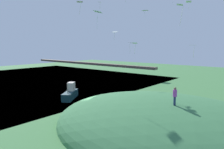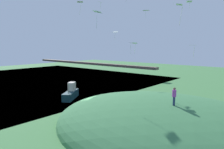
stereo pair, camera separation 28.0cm
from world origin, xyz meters
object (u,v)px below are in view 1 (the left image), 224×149
kite_3 (189,2)px  kite_4 (131,43)px  boat_on_lake (70,93)px  kite_7 (98,12)px  person_with_child (175,94)px  kite_11 (193,46)px  kite_13 (180,6)px  kite_12 (115,32)px  kite_14 (145,11)px  kite_8 (135,44)px  kite_5 (99,2)px  kite_9 (80,3)px

kite_3 → kite_4: 12.66m
boat_on_lake → kite_7: 18.99m
person_with_child → boat_on_lake: bearing=138.2°
person_with_child → kite_7: (-7.76, -2.52, 8.09)m
kite_11 → kite_13: size_ratio=0.75×
kite_12 → kite_4: bearing=90.3°
kite_4 → kite_7: (7.93, -17.71, 3.05)m
kite_14 → kite_4: bearing=-175.8°
boat_on_lake → kite_11: (20.12, 2.49, 8.31)m
boat_on_lake → kite_13: kite_13 is taller
kite_4 → kite_8: kite_4 is taller
kite_7 → kite_13: bearing=26.2°
boat_on_lake → kite_11: bearing=-117.4°
kite_5 → kite_14: 8.85m
kite_11 → kite_14: 16.07m
kite_13 → kite_14: (-12.45, 14.27, 2.58)m
kite_5 → kite_11: kite_5 is taller
kite_4 → kite_5: bearing=-99.7°
kite_11 → kite_14: (-11.92, 8.69, 6.38)m
kite_13 → kite_3: bearing=107.5°
kite_8 → kite_14: size_ratio=1.03×
kite_14 → kite_13: bearing=-48.9°
kite_3 → person_with_child: bearing=-72.6°
kite_5 → kite_12: kite_5 is taller
kite_3 → kite_5: kite_5 is taller
person_with_child → kite_5: kite_5 is taller
boat_on_lake → kite_8: kite_8 is taller
kite_4 → kite_12: kite_12 is taller
kite_5 → person_with_child: bearing=-24.3°
kite_3 → kite_14: size_ratio=0.92×
kite_7 → kite_12: kite_7 is taller
kite_11 → kite_9: bearing=-164.5°
kite_3 → kite_13: size_ratio=0.62×
kite_13 → kite_5: bearing=158.6°
kite_12 → kite_13: bearing=-30.3°
kite_3 → kite_11: kite_3 is taller
boat_on_lake → kite_12: size_ratio=3.57×
kite_11 → kite_3: bearing=114.7°
kite_12 → kite_5: bearing=-118.0°
kite_3 → kite_9: bearing=-131.6°
person_with_child → kite_11: size_ratio=1.15×
kite_7 → kite_11: bearing=53.2°
kite_7 → kite_14: bearing=105.6°
kite_9 → kite_13: bearing=-4.9°
kite_4 → kite_14: bearing=4.2°
kite_7 → kite_11: 12.06m
kite_9 → kite_12: 8.60m
kite_3 → kite_4: bearing=-179.7°
kite_13 → kite_4: bearing=137.6°
kite_7 → kite_9: 10.13m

